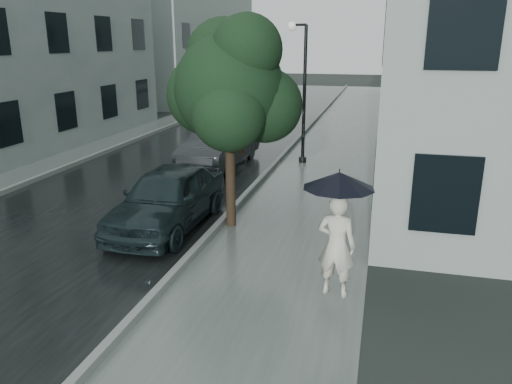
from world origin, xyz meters
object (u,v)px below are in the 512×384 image
(pedestrian, at_px, (336,246))
(car_near, at_px, (168,197))
(lamp_post, at_px, (301,84))
(street_tree, at_px, (230,87))
(car_far, at_px, (220,145))

(pedestrian, xyz_separation_m, car_near, (-4.22, 2.37, -0.19))
(pedestrian, distance_m, lamp_post, 10.26)
(street_tree, xyz_separation_m, lamp_post, (0.49, 6.87, -0.49))
(street_tree, height_order, car_far, street_tree)
(car_far, bearing_deg, pedestrian, -57.29)
(pedestrian, height_order, car_near, pedestrian)
(street_tree, relative_size, lamp_post, 0.99)
(lamp_post, distance_m, car_far, 3.61)
(pedestrian, xyz_separation_m, car_far, (-4.94, 8.48, -0.17))
(street_tree, height_order, car_near, street_tree)
(lamp_post, bearing_deg, pedestrian, -57.87)
(pedestrian, height_order, lamp_post, lamp_post)
(lamp_post, bearing_deg, street_tree, -75.15)
(lamp_post, height_order, car_far, lamp_post)
(pedestrian, distance_m, car_far, 9.82)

